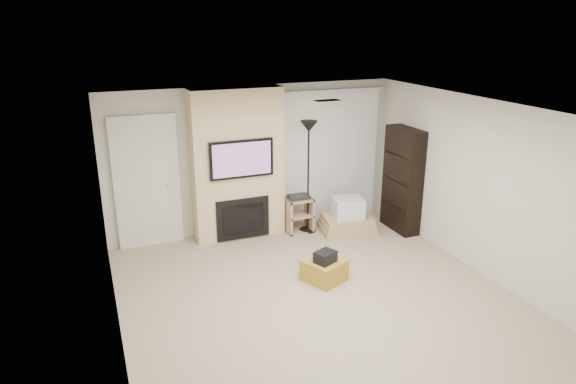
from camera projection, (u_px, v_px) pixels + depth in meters
name	position (u px, v px, depth m)	size (l,w,h in m)	color
floor	(322.00, 303.00, 6.70)	(5.00, 5.50, 0.00)	tan
ceiling	(327.00, 112.00, 5.90)	(5.00, 5.50, 0.00)	white
wall_back	(254.00, 159.00, 8.72)	(5.00, 2.50, 0.00)	beige
wall_front	(482.00, 334.00, 3.88)	(5.00, 2.50, 0.00)	beige
wall_left	(111.00, 245.00, 5.42)	(5.50, 2.50, 0.00)	beige
wall_right	(485.00, 189.00, 7.18)	(5.50, 2.50, 0.00)	beige
hvac_vent	(327.00, 100.00, 6.74)	(0.35, 0.18, 0.01)	silver
ottoman	(324.00, 270.00, 7.24)	(0.50, 0.50, 0.30)	#A48227
black_bag	(325.00, 257.00, 7.12)	(0.28, 0.22, 0.16)	black
fireplace_wall	(238.00, 165.00, 8.41)	(1.50, 0.47, 2.50)	beige
entry_door	(147.00, 183.00, 8.11)	(1.02, 0.11, 2.14)	silver
vertical_blinds	(329.00, 151.00, 9.16)	(1.98, 0.10, 2.37)	silver
floor_lamp	(309.00, 146.00, 8.48)	(0.29, 0.29, 1.94)	black
av_stand	(299.00, 212.00, 8.86)	(0.45, 0.38, 0.66)	tan
box_stack	(347.00, 219.00, 8.88)	(1.02, 0.84, 0.61)	tan
bookshelf	(402.00, 180.00, 8.78)	(0.30, 0.80, 1.80)	black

